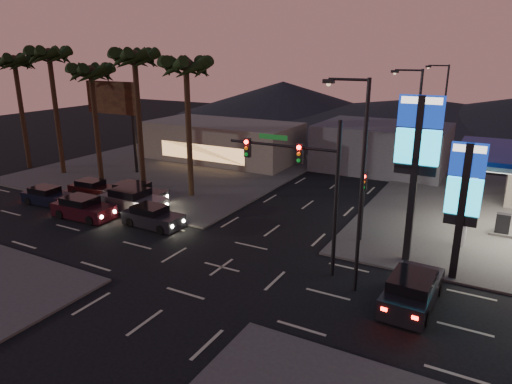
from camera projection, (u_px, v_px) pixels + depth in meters
The scene contains 26 objects.
ground at pixel (222, 267), 24.43m from camera, with size 140.00×140.00×0.00m, color black.
corner_lot_nw at pixel (174, 168), 45.19m from camera, with size 24.00×24.00×0.12m, color #47443F.
pylon_sign_tall at pixel (417, 147), 23.28m from camera, with size 2.20×0.35×9.00m.
pylon_sign_short at pixel (464, 191), 21.80m from camera, with size 1.60×0.35×7.00m.
traffic_signal_mast at pixel (304, 173), 22.85m from camera, with size 6.10×0.39×8.00m.
pedestal_signal at pixel (363, 196), 26.91m from camera, with size 0.32×0.39×4.30m.
streetlight_near at pixel (358, 175), 20.48m from camera, with size 2.14×0.25×10.00m.
streetlight_mid at pixel (413, 133), 31.39m from camera, with size 2.14×0.25×10.00m.
streetlight_far at pixel (441, 111), 43.14m from camera, with size 2.14×0.25×10.00m.
palm_a at pixel (186, 75), 33.79m from camera, with size 4.41×4.41×10.86m.
palm_b at pixel (135, 67), 35.93m from camera, with size 4.41×4.41×11.46m.
palm_c at pixel (91, 79), 38.55m from camera, with size 4.41×4.41×10.26m.
palm_d at pixel (50, 63), 40.48m from camera, with size 4.41×4.41×11.66m.
palm_e at pixel (15, 69), 42.93m from camera, with size 4.41×4.41×11.06m.
billboard at pixel (112, 105), 42.92m from camera, with size 6.00×0.30×8.50m.
building_far_west at pixel (223, 141), 48.74m from camera, with size 16.00×8.00×4.00m, color #726B5B.
building_far_mid at pixel (382, 147), 44.69m from camera, with size 12.00×9.00×4.40m, color #4C4C51.
hill_left at pixel (283, 98), 85.39m from camera, with size 40.00×40.00×6.00m, color black.
hill_center at pixel (422, 111), 74.19m from camera, with size 60.00×60.00×4.00m, color black.
car_lane_a_front at pixel (153, 217), 30.05m from camera, with size 4.30×1.89×1.38m.
car_lane_a_mid at pixel (83, 208), 31.59m from camera, with size 4.63×2.08×1.49m.
car_lane_a_rear at pixel (47, 196), 34.53m from camera, with size 4.10×1.89×1.31m.
car_lane_b_front at pixel (133, 201), 32.95m from camera, with size 5.11×2.21×1.65m.
car_lane_b_mid at pixel (135, 194), 34.65m from camera, with size 4.95×2.46×1.56m.
car_lane_b_rear at pixel (93, 189), 36.46m from camera, with size 4.09×1.90×1.31m.
suv_station at pixel (412, 291), 20.56m from camera, with size 2.20×4.73×1.55m.
Camera 1 is at (12.28, -18.58, 10.97)m, focal length 32.00 mm.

